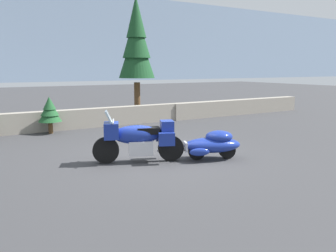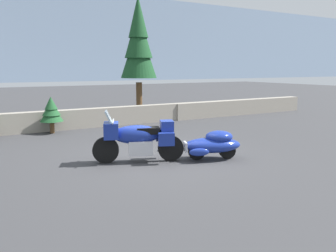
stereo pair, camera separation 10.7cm
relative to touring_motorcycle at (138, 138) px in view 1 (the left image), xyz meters
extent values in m
plane|color=#38383A|center=(0.63, 0.13, -0.62)|extent=(80.00, 80.00, 0.00)
cube|color=gray|center=(0.63, 5.80, -0.24)|extent=(8.00, 0.44, 0.76)
cube|color=gray|center=(8.63, 5.76, -0.24)|extent=(8.00, 0.52, 0.76)
cylinder|color=black|center=(-0.75, 0.32, -0.29)|extent=(0.66, 0.39, 0.66)
cylinder|color=black|center=(0.77, -0.32, -0.29)|extent=(0.66, 0.39, 0.66)
cube|color=silver|center=(0.05, -0.02, -0.24)|extent=(0.72, 0.64, 0.36)
ellipsoid|color=navy|center=(-0.04, 0.02, 0.09)|extent=(1.28, 0.87, 0.48)
cube|color=navy|center=(-0.62, 0.26, 0.21)|extent=(0.53, 0.62, 0.40)
cube|color=#9EB7C6|center=(-0.66, 0.28, 0.54)|extent=(0.34, 0.48, 0.34)
cube|color=black|center=(0.24, -0.10, 0.19)|extent=(0.66, 0.55, 0.16)
cube|color=navy|center=(0.67, -0.28, 0.29)|extent=(0.45, 0.49, 0.28)
cube|color=navy|center=(0.51, -0.54, 0.01)|extent=(0.43, 0.30, 0.32)
cube|color=navy|center=(0.74, 0.01, 0.01)|extent=(0.43, 0.30, 0.32)
cylinder|color=silver|center=(-0.57, 0.24, 0.44)|extent=(0.31, 0.66, 0.04)
cylinder|color=silver|center=(-0.71, 0.30, -0.04)|extent=(0.26, 0.16, 0.54)
cylinder|color=black|center=(1.40, -0.59, -0.40)|extent=(0.44, 0.26, 0.44)
cylinder|color=black|center=(2.16, -0.91, -0.40)|extent=(0.44, 0.26, 0.44)
ellipsoid|color=navy|center=(1.78, -0.75, -0.24)|extent=(1.65, 1.21, 0.40)
ellipsoid|color=navy|center=(1.94, -0.82, -0.02)|extent=(0.88, 0.80, 0.32)
cube|color=silver|center=(1.12, -0.47, -0.26)|extent=(0.18, 0.32, 0.24)
ellipsoid|color=navy|center=(1.27, -0.88, -0.34)|extent=(0.53, 0.33, 0.20)
ellipsoid|color=navy|center=(1.52, -0.29, -0.34)|extent=(0.53, 0.33, 0.20)
cylinder|color=silver|center=(0.76, -0.32, -0.35)|extent=(0.66, 0.32, 0.05)
cylinder|color=brown|center=(3.82, 7.83, 0.22)|extent=(0.30, 0.30, 1.67)
cone|color=#194723|center=(3.82, 7.83, 2.59)|extent=(1.76, 1.76, 2.65)
cone|color=#194723|center=(3.82, 7.83, 3.39)|extent=(1.36, 1.36, 2.31)
cone|color=#194723|center=(3.82, 7.83, 4.19)|extent=(0.97, 0.97, 1.98)
cylinder|color=brown|center=(-0.99, 5.24, -0.43)|extent=(0.16, 0.16, 0.39)
cone|color=#1E5128|center=(-0.99, 5.24, 0.13)|extent=(0.84, 0.84, 0.62)
cone|color=#1E5128|center=(-0.99, 5.24, 0.31)|extent=(0.65, 0.65, 0.54)
cone|color=#1E5128|center=(-0.99, 5.24, 0.50)|extent=(0.46, 0.46, 0.46)
camera|label=1|loc=(-3.85, -7.84, 1.74)|focal=37.54mm
camera|label=2|loc=(-3.76, -7.89, 1.74)|focal=37.54mm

